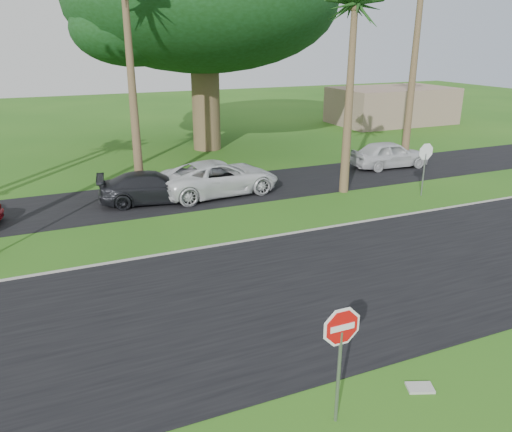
{
  "coord_description": "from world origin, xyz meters",
  "views": [
    {
      "loc": [
        -3.99,
        -9.54,
        7.01
      ],
      "look_at": [
        1.75,
        3.83,
        1.8
      ],
      "focal_mm": 35.0,
      "sensor_mm": 36.0,
      "label": 1
    }
  ],
  "objects": [
    {
      "name": "palm_right_near",
      "position": [
        9.0,
        10.0,
        8.19
      ],
      "size": [
        5.0,
        5.0,
        9.5
      ],
      "color": "brown",
      "rests_on": "ground"
    },
    {
      "name": "building_far",
      "position": [
        24.0,
        26.0,
        1.5
      ],
      "size": [
        10.0,
        6.0,
        3.0
      ],
      "primitive_type": "cube",
      "color": "gray",
      "rests_on": "ground"
    },
    {
      "name": "road",
      "position": [
        0.0,
        2.0,
        0.01
      ],
      "size": [
        120.0,
        8.0,
        0.02
      ],
      "primitive_type": "cube",
      "color": "black",
      "rests_on": "ground"
    },
    {
      "name": "stop_sign_near",
      "position": [
        0.5,
        -3.0,
        1.77
      ],
      "size": [
        1.05,
        0.07,
        2.62
      ],
      "color": "gray",
      "rests_on": "ground"
    },
    {
      "name": "car_pickup",
      "position": [
        13.94,
        13.0,
        0.76
      ],
      "size": [
        4.56,
        2.07,
        1.52
      ],
      "primitive_type": "imported",
      "rotation": [
        0.0,
        0.0,
        1.51
      ],
      "color": "silver",
      "rests_on": "ground"
    },
    {
      "name": "utility_slab",
      "position": [
        2.64,
        -2.91,
        0.03
      ],
      "size": [
        0.64,
        0.53,
        0.06
      ],
      "primitive_type": "cube",
      "rotation": [
        0.0,
        0.0,
        -0.37
      ],
      "color": "#A8A8A0",
      "rests_on": "ground"
    },
    {
      "name": "car_dark",
      "position": [
        0.21,
        11.96,
        0.69
      ],
      "size": [
        4.95,
        2.52,
        1.38
      ],
      "primitive_type": "imported",
      "rotation": [
        0.0,
        0.0,
        1.44
      ],
      "color": "black",
      "rests_on": "ground"
    },
    {
      "name": "ground",
      "position": [
        0.0,
        0.0,
        0.0
      ],
      "size": [
        120.0,
        120.0,
        0.0
      ],
      "primitive_type": "plane",
      "color": "#255916",
      "rests_on": "ground"
    },
    {
      "name": "parking_strip",
      "position": [
        0.0,
        12.5,
        0.01
      ],
      "size": [
        120.0,
        5.0,
        0.02
      ],
      "primitive_type": "cube",
      "color": "black",
      "rests_on": "ground"
    },
    {
      "name": "stop_sign_far",
      "position": [
        12.0,
        8.0,
        1.77
      ],
      "size": [
        1.05,
        0.07,
        2.62
      ],
      "rotation": [
        0.0,
        0.0,
        3.14
      ],
      "color": "gray",
      "rests_on": "ground"
    },
    {
      "name": "car_minivan",
      "position": [
        3.37,
        11.99,
        0.79
      ],
      "size": [
        5.87,
        3.06,
        1.58
      ],
      "primitive_type": "imported",
      "rotation": [
        0.0,
        0.0,
        1.65
      ],
      "color": "silver",
      "rests_on": "ground"
    },
    {
      "name": "curb",
      "position": [
        0.0,
        6.05,
        0.03
      ],
      "size": [
        120.0,
        0.12,
        0.06
      ],
      "primitive_type": "cube",
      "color": "gray",
      "rests_on": "ground"
    },
    {
      "name": "canopy_tree",
      "position": [
        6.0,
        22.0,
        8.95
      ],
      "size": [
        16.5,
        16.5,
        13.12
      ],
      "color": "brown",
      "rests_on": "ground"
    }
  ]
}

